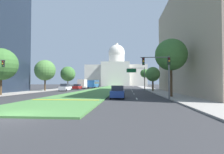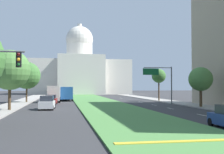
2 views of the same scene
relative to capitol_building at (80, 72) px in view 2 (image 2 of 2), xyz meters
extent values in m
plane|color=#333335|center=(0.00, -54.53, -8.58)|extent=(260.00, 260.00, 0.00)
cube|color=#4C8442|center=(0.00, -60.07, -8.51)|extent=(8.70, 99.77, 0.14)
cube|color=gold|center=(0.00, -99.86, -8.42)|extent=(7.83, 0.50, 0.04)
cube|color=silver|center=(8.34, -85.73, -8.57)|extent=(0.16, 2.40, 0.01)
cube|color=silver|center=(8.34, -76.34, -8.57)|extent=(0.16, 2.40, 0.01)
cube|color=silver|center=(8.34, -69.27, -8.57)|extent=(0.16, 2.40, 0.01)
cube|color=silver|center=(8.34, -60.82, -8.57)|extent=(0.16, 2.40, 0.01)
cube|color=silver|center=(8.34, -41.33, -8.57)|extent=(0.16, 2.40, 0.01)
cube|color=#9E9991|center=(-14.34, -65.62, -8.50)|extent=(4.00, 99.77, 0.15)
cube|color=#9E9991|center=(14.34, -65.62, -8.50)|extent=(4.00, 99.77, 0.15)
cube|color=silver|center=(0.00, 0.90, -1.99)|extent=(38.45, 22.22, 13.18)
cube|color=silver|center=(0.00, -12.21, -1.33)|extent=(16.92, 4.00, 14.50)
cylinder|color=silver|center=(0.00, 0.90, 8.01)|extent=(10.43, 10.43, 6.82)
sphere|color=silver|center=(0.00, 0.90, 13.34)|extent=(10.96, 10.96, 10.96)
cylinder|color=silver|center=(0.00, 0.90, 18.27)|extent=(1.80, 1.80, 3.00)
cube|color=black|center=(-8.96, -98.13, -3.98)|extent=(0.28, 0.24, 0.84)
sphere|color=#510F0F|center=(-8.96, -98.27, -3.70)|extent=(0.18, 0.18, 0.18)
sphere|color=#F2A51E|center=(-8.96, -98.27, -3.98)|extent=(0.18, 0.18, 0.18)
sphere|color=#0F4219|center=(-8.96, -98.27, -4.26)|extent=(0.18, 0.18, 0.18)
cylinder|color=#515456|center=(12.04, -67.60, -5.33)|extent=(0.20, 0.20, 6.50)
cylinder|color=#515456|center=(9.54, -67.60, -2.28)|extent=(4.99, 0.12, 0.12)
cube|color=#146033|center=(8.29, -67.65, -2.98)|extent=(2.80, 0.08, 1.10)
cylinder|color=#4C3823|center=(-13.14, -77.01, -6.69)|extent=(0.36, 0.36, 3.78)
sphere|color=#4C7F3D|center=(-13.14, -77.01, -3.40)|extent=(5.09, 5.09, 5.09)
cylinder|color=#4C3823|center=(13.24, -75.82, -6.98)|extent=(0.40, 0.40, 3.20)
sphere|color=#4C7F3D|center=(13.24, -75.82, -4.42)|extent=(3.49, 3.49, 3.49)
cylinder|color=#4C3823|center=(-13.20, -59.47, -6.72)|extent=(0.30, 0.30, 3.72)
sphere|color=#3D7033|center=(-13.20, -59.47, -3.47)|extent=(5.07, 5.07, 5.07)
cylinder|color=#4C3823|center=(12.94, -58.37, -6.36)|extent=(0.29, 0.29, 4.43)
sphere|color=#3D7033|center=(12.94, -58.37, -3.36)|extent=(2.89, 2.89, 2.89)
cylinder|color=black|center=(4.96, -93.62, -8.26)|extent=(0.22, 0.64, 0.64)
cube|color=silver|center=(-8.62, -75.22, -7.91)|extent=(2.05, 4.47, 0.89)
cube|color=#282D38|center=(-8.62, -75.39, -7.10)|extent=(1.73, 2.18, 0.73)
cylinder|color=black|center=(-9.40, -73.44, -8.26)|extent=(0.25, 0.65, 0.64)
cylinder|color=black|center=(-7.69, -73.51, -8.26)|extent=(0.25, 0.65, 0.64)
cylinder|color=black|center=(-9.55, -76.93, -8.26)|extent=(0.25, 0.65, 0.64)
cylinder|color=black|center=(-7.83, -77.00, -8.26)|extent=(0.25, 0.65, 0.64)
cube|color=maroon|center=(-8.50, -64.37, -7.97)|extent=(2.00, 4.66, 0.79)
cube|color=#282D38|center=(-8.51, -64.55, -7.25)|extent=(1.69, 2.26, 0.64)
cylinder|color=black|center=(-9.26, -62.49, -8.26)|extent=(0.25, 0.65, 0.64)
cylinder|color=black|center=(-7.60, -62.56, -8.26)|extent=(0.25, 0.65, 0.64)
cylinder|color=black|center=(-9.40, -66.18, -8.26)|extent=(0.25, 0.65, 0.64)
cylinder|color=black|center=(-7.74, -66.24, -8.26)|extent=(0.25, 0.65, 0.64)
cube|color=silver|center=(-8.24, -55.87, -7.13)|extent=(2.30, 2.00, 2.20)
cube|color=silver|center=(-8.24, -59.07, -6.78)|extent=(2.30, 4.40, 2.80)
cylinder|color=black|center=(-9.29, -55.87, -8.13)|extent=(0.30, 0.90, 0.90)
cylinder|color=black|center=(-7.19, -55.87, -8.13)|extent=(0.30, 0.90, 0.90)
cylinder|color=black|center=(-9.29, -60.17, -8.13)|extent=(0.30, 0.90, 0.90)
cylinder|color=black|center=(-7.19, -60.17, -8.13)|extent=(0.30, 0.90, 0.90)
cube|color=#1E4C8C|center=(-5.79, -51.12, -6.88)|extent=(2.50, 11.00, 2.50)
cube|color=#232833|center=(-5.79, -51.12, -6.53)|extent=(2.52, 10.12, 0.90)
cylinder|color=black|center=(-6.94, -46.82, -8.08)|extent=(0.32, 1.00, 1.00)
cylinder|color=black|center=(-4.64, -46.82, -8.08)|extent=(0.32, 1.00, 1.00)
cylinder|color=black|center=(-6.94, -55.02, -8.08)|extent=(0.32, 1.00, 1.00)
cylinder|color=black|center=(-4.64, -55.02, -8.08)|extent=(0.32, 1.00, 1.00)
camera|label=1|loc=(7.11, -120.48, -6.40)|focal=29.28mm
camera|label=2|loc=(-6.54, -114.47, -5.43)|focal=45.68mm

